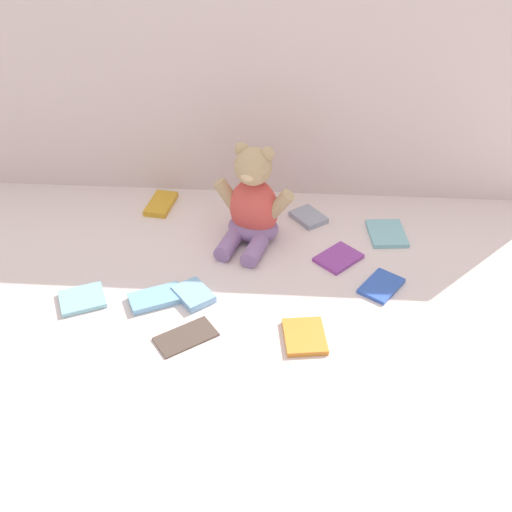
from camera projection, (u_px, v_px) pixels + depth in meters
The scene contains 13 objects.
ground_plane at pixel (262, 264), 1.54m from camera, with size 3.20×3.20×0.00m, color silver.
backdrop_drape at pixel (270, 92), 1.66m from camera, with size 1.78×0.03×0.63m, color silver.
teddy_bear at pixel (253, 206), 1.58m from camera, with size 0.23×0.23×0.27m.
book_case_0 at pixel (305, 336), 1.32m from camera, with size 0.09×0.11×0.01m, color orange.
book_case_1 at pixel (156, 298), 1.42m from camera, with size 0.07×0.13×0.02m, color #73ACD8.
book_case_2 at pixel (387, 233), 1.64m from camera, with size 0.10×0.13×0.01m, color #79BBCA.
book_case_3 at pixel (186, 336), 1.32m from camera, with size 0.07×0.13×0.01m, color #4F3F38.
book_case_4 at pixel (308, 217), 1.71m from camera, with size 0.07×0.10×0.02m, color #8E96AC.
book_case_5 at pixel (194, 295), 1.43m from camera, with size 0.07×0.10×0.02m, color #7EB1E3.
book_case_6 at pixel (338, 258), 1.55m from camera, with size 0.08×0.11×0.01m, color purple.
book_case_7 at pixel (82, 299), 1.42m from camera, with size 0.09×0.10×0.01m, color #81BED2.
book_case_8 at pixel (161, 204), 1.76m from camera, with size 0.07×0.13×0.02m, color gold.
book_case_9 at pixel (381, 286), 1.46m from camera, with size 0.08×0.11×0.01m, color blue.
Camera 1 is at (0.07, -1.22, 0.94)m, focal length 41.51 mm.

